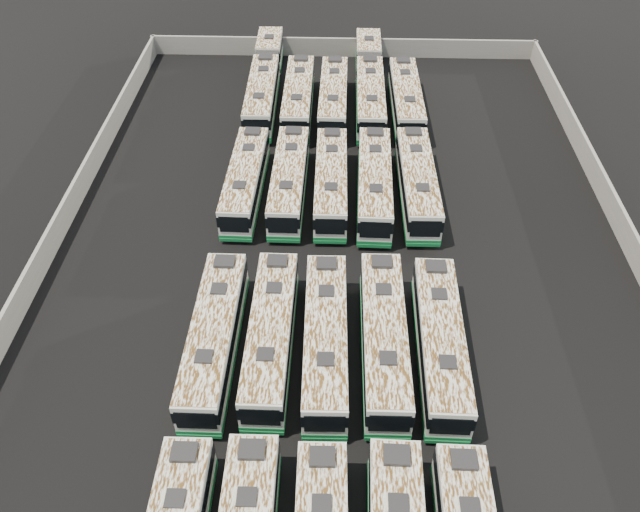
{
  "coord_description": "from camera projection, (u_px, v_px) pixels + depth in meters",
  "views": [
    {
      "loc": [
        -0.45,
        -34.22,
        32.89
      ],
      "look_at": [
        -1.51,
        -0.48,
        1.6
      ],
      "focal_mm": 35.0,
      "sensor_mm": 36.0,
      "label": 1
    }
  ],
  "objects": [
    {
      "name": "bus_midback_right",
      "position": [
        374.0,
        183.0,
        52.22
      ],
      "size": [
        3.06,
        13.01,
        3.65
      ],
      "rotation": [
        0.0,
        0.0,
        -0.03
      ],
      "color": "beige",
      "rests_on": "ground"
    },
    {
      "name": "perimeter_wall",
      "position": [
        340.0,
        257.0,
        46.69
      ],
      "size": [
        45.2,
        73.2,
        2.2
      ],
      "color": "gray",
      "rests_on": "ground"
    },
    {
      "name": "bus_midback_left",
      "position": [
        289.0,
        180.0,
        52.6
      ],
      "size": [
        2.82,
        12.68,
        3.57
      ],
      "rotation": [
        0.0,
        0.0,
        -0.01
      ],
      "color": "beige",
      "rests_on": "ground"
    },
    {
      "name": "bus_midback_center",
      "position": [
        331.0,
        182.0,
        52.47
      ],
      "size": [
        2.71,
        12.53,
        3.53
      ],
      "rotation": [
        0.0,
        0.0,
        0.0
      ],
      "color": "beige",
      "rests_on": "ground"
    },
    {
      "name": "bus_back_far_right",
      "position": [
        406.0,
        99.0,
        62.67
      ],
      "size": [
        2.85,
        12.88,
        3.62
      ],
      "rotation": [
        0.0,
        0.0,
        0.01
      ],
      "color": "beige",
      "rests_on": "ground"
    },
    {
      "name": "bus_midfront_center",
      "position": [
        326.0,
        339.0,
        39.9
      ],
      "size": [
        2.91,
        12.87,
        3.62
      ],
      "rotation": [
        0.0,
        0.0,
        0.02
      ],
      "color": "beige",
      "rests_on": "ground"
    },
    {
      "name": "bus_midfront_far_right",
      "position": [
        440.0,
        342.0,
        39.74
      ],
      "size": [
        2.92,
        12.78,
        3.59
      ],
      "rotation": [
        0.0,
        0.0,
        -0.02
      ],
      "color": "beige",
      "rests_on": "ground"
    },
    {
      "name": "bus_midfront_right",
      "position": [
        384.0,
        338.0,
        39.94
      ],
      "size": [
        2.78,
        12.98,
        3.66
      ],
      "rotation": [
        0.0,
        0.0,
        0.0
      ],
      "color": "beige",
      "rests_on": "ground"
    },
    {
      "name": "bus_midback_far_left",
      "position": [
        246.0,
        180.0,
        52.64
      ],
      "size": [
        2.92,
        12.53,
        3.52
      ],
      "rotation": [
        0.0,
        0.0,
        -0.02
      ],
      "color": "beige",
      "rests_on": "ground"
    },
    {
      "name": "bus_back_far_left",
      "position": [
        265.0,
        80.0,
        65.69
      ],
      "size": [
        3.08,
        20.21,
        3.66
      ],
      "rotation": [
        0.0,
        0.0,
        0.02
      ],
      "color": "beige",
      "rests_on": "ground"
    },
    {
      "name": "bus_midfront_far_left",
      "position": [
        215.0,
        337.0,
        40.05
      ],
      "size": [
        2.8,
        12.85,
        3.62
      ],
      "rotation": [
        0.0,
        0.0,
        -0.01
      ],
      "color": "beige",
      "rests_on": "ground"
    },
    {
      "name": "bus_midfront_left",
      "position": [
        271.0,
        335.0,
        40.18
      ],
      "size": [
        2.78,
        12.7,
        3.57
      ],
      "rotation": [
        0.0,
        0.0,
        -0.01
      ],
      "color": "beige",
      "rests_on": "ground"
    },
    {
      "name": "ground",
      "position": [
        340.0,
        268.0,
        47.44
      ],
      "size": [
        140.0,
        140.0,
        0.0
      ],
      "primitive_type": "plane",
      "color": "black",
      "rests_on": "ground"
    },
    {
      "name": "bus_back_center",
      "position": [
        333.0,
        98.0,
        62.87
      ],
      "size": [
        2.87,
        12.83,
        3.61
      ],
      "rotation": [
        0.0,
        0.0,
        -0.01
      ],
      "color": "beige",
      "rests_on": "ground"
    },
    {
      "name": "bus_midback_far_right",
      "position": [
        417.0,
        183.0,
        52.31
      ],
      "size": [
        2.86,
        12.9,
        3.63
      ],
      "rotation": [
        0.0,
        0.0,
        0.01
      ],
      "color": "beige",
      "rests_on": "ground"
    },
    {
      "name": "bus_back_left",
      "position": [
        298.0,
        98.0,
        62.91
      ],
      "size": [
        2.77,
        12.99,
        3.66
      ],
      "rotation": [
        0.0,
        0.0,
        0.0
      ],
      "color": "beige",
      "rests_on": "ground"
    },
    {
      "name": "bus_back_right",
      "position": [
        370.0,
        82.0,
        65.33
      ],
      "size": [
        2.89,
        20.24,
        3.67
      ],
      "rotation": [
        0.0,
        0.0,
        -0.01
      ],
      "color": "beige",
      "rests_on": "ground"
    }
  ]
}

